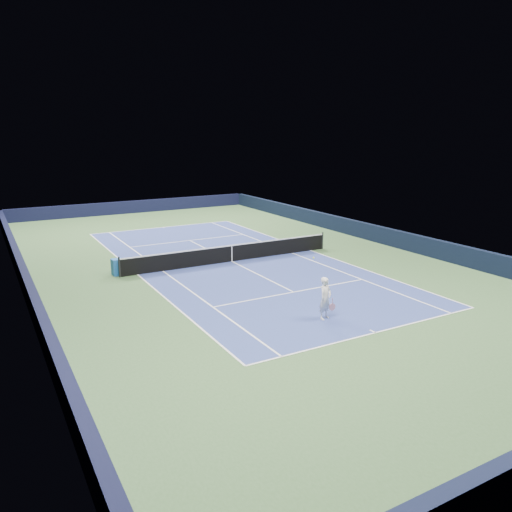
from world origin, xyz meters
TOP-DOWN VIEW (x-y plane):
  - ground at (0.00, 0.00)m, footprint 40.00×40.00m
  - wall_far at (0.00, 19.82)m, footprint 22.00×0.35m
  - wall_right at (10.82, 0.00)m, footprint 0.35×40.00m
  - wall_left at (-10.82, 0.00)m, footprint 0.35×40.00m
  - court_surface at (0.00, 0.00)m, footprint 10.97×23.77m
  - baseline_far at (0.00, 11.88)m, footprint 10.97×0.08m
  - baseline_near at (0.00, -11.88)m, footprint 10.97×0.08m
  - sideline_doubles_right at (5.49, 0.00)m, footprint 0.08×23.77m
  - sideline_doubles_left at (-5.49, 0.00)m, footprint 0.08×23.77m
  - sideline_singles_right at (4.12, 0.00)m, footprint 0.08×23.77m
  - sideline_singles_left at (-4.12, 0.00)m, footprint 0.08×23.77m
  - service_line_far at (0.00, 6.40)m, footprint 8.23×0.08m
  - service_line_near at (0.00, -6.40)m, footprint 8.23×0.08m
  - center_service_line at (0.00, 0.00)m, footprint 0.08×12.80m
  - center_mark_far at (0.00, 11.73)m, footprint 0.08×0.30m
  - center_mark_near at (0.00, -11.73)m, footprint 0.08×0.30m
  - tennis_net at (0.00, 0.00)m, footprint 12.90×0.10m
  - sponsor_cube at (-6.40, 0.46)m, footprint 0.60×0.51m
  - tennis_player at (-0.78, -9.81)m, footprint 0.83×1.33m

SIDE VIEW (x-z plane):
  - ground at x=0.00m, z-range 0.00..0.00m
  - court_surface at x=0.00m, z-range 0.00..0.01m
  - baseline_far at x=0.00m, z-range 0.01..0.01m
  - baseline_near at x=0.00m, z-range 0.01..0.01m
  - sideline_doubles_right at x=5.49m, z-range 0.01..0.01m
  - sideline_doubles_left at x=-5.49m, z-range 0.01..0.01m
  - sideline_singles_right at x=4.12m, z-range 0.01..0.01m
  - sideline_singles_left at x=-4.12m, z-range 0.01..0.01m
  - service_line_far at x=0.00m, z-range 0.01..0.01m
  - service_line_near at x=0.00m, z-range 0.01..0.01m
  - center_service_line at x=0.00m, z-range 0.01..0.01m
  - center_mark_far at x=0.00m, z-range 0.01..0.01m
  - center_mark_near at x=0.00m, z-range 0.01..0.01m
  - sponsor_cube at x=-6.40m, z-range 0.00..0.86m
  - tennis_net at x=0.00m, z-range -0.03..1.04m
  - wall_far at x=0.00m, z-range 0.00..1.10m
  - wall_right at x=10.82m, z-range 0.00..1.10m
  - wall_left at x=-10.82m, z-range 0.00..1.10m
  - tennis_player at x=-0.78m, z-range -0.29..2.01m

